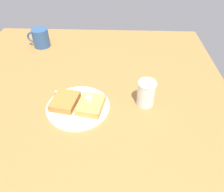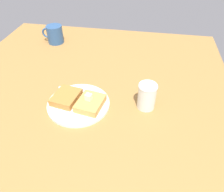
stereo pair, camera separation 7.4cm
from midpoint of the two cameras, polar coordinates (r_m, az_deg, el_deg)
The scene contains 8 objects.
table_surface at distance 86.01cm, azimuth -9.46°, elevation 0.95°, with size 111.62×111.62×2.59cm, color #9F713A.
plate at distance 77.19cm, azimuth -11.55°, elevation -2.90°, with size 21.83×21.83×1.11cm.
toast_slice_left at distance 74.53cm, azimuth -8.41°, elevation -2.49°, with size 8.16×10.10×2.45cm, color tan.
toast_slice_middle at distance 77.83cm, azimuth -14.87°, elevation -1.43°, with size 8.16×10.10×2.45cm, color #AF7433.
butter_pat_primary at distance 73.52cm, azimuth -8.97°, elevation -0.88°, with size 2.12×1.91×2.12cm, color #F3EDC1.
fork at distance 81.82cm, azimuth -11.24°, elevation 0.67°, with size 16.05×2.37×0.36cm.
syrup_jar at distance 75.48cm, azimuth 6.12°, elevation 0.32°, with size 6.44×6.44×9.40cm.
coffee_mug at distance 118.78cm, azimuth -19.94°, elevation 14.02°, with size 10.89×7.99×8.91cm.
Camera 1 is at (-13.23, 65.53, 54.87)cm, focal length 35.00 mm.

